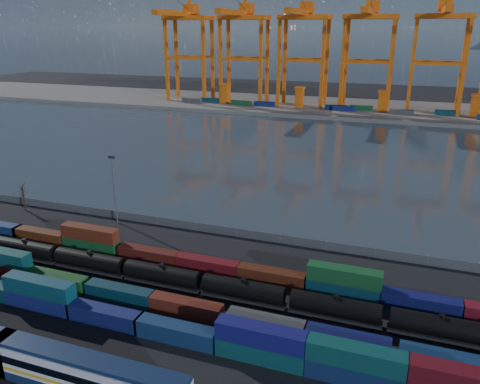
% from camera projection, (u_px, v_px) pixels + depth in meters
% --- Properties ---
extents(ground, '(700.00, 700.00, 0.00)m').
position_uv_depth(ground, '(181.00, 302.00, 80.20)').
color(ground, black).
rests_on(ground, ground).
extents(harbor_water, '(700.00, 700.00, 0.00)m').
position_uv_depth(harbor_water, '(308.00, 154.00, 173.46)').
color(harbor_water, '#303C46').
rests_on(harbor_water, ground).
extents(far_quay, '(700.00, 70.00, 2.00)m').
position_uv_depth(far_quay, '(346.00, 108.00, 266.40)').
color(far_quay, '#514F4C').
rests_on(far_quay, ground).
extents(container_row_south, '(139.91, 2.61, 5.57)m').
position_uv_depth(container_row_south, '(157.00, 322.00, 70.51)').
color(container_row_south, '#414446').
rests_on(container_row_south, ground).
extents(container_row_mid, '(142.08, 2.53, 5.38)m').
position_uv_depth(container_row_mid, '(108.00, 290.00, 80.75)').
color(container_row_mid, '#36383B').
rests_on(container_row_mid, ground).
extents(container_row_north, '(128.03, 2.59, 5.52)m').
position_uv_depth(container_row_north, '(232.00, 267.00, 87.80)').
color(container_row_north, navy).
rests_on(container_row_north, ground).
extents(tanker_string, '(138.83, 3.19, 4.56)m').
position_uv_depth(tanker_string, '(243.00, 291.00, 79.24)').
color(tanker_string, black).
rests_on(tanker_string, ground).
extents(waterfront_fence, '(160.12, 0.12, 2.20)m').
position_uv_depth(waterfront_fence, '(237.00, 233.00, 104.73)').
color(waterfront_fence, '#595B5E').
rests_on(waterfront_fence, ground).
extents(bare_tree, '(1.84, 1.84, 7.33)m').
position_uv_depth(bare_tree, '(23.00, 197.00, 119.11)').
color(bare_tree, black).
rests_on(bare_tree, ground).
extents(yard_light_mast, '(1.60, 0.40, 16.60)m').
position_uv_depth(yard_light_mast, '(114.00, 186.00, 109.72)').
color(yard_light_mast, slate).
rests_on(yard_light_mast, ground).
extents(gantry_cranes, '(202.69, 53.17, 72.00)m').
position_uv_depth(gantry_cranes, '(336.00, 28.00, 248.31)').
color(gantry_cranes, orange).
rests_on(gantry_cranes, ground).
extents(quay_containers, '(172.58, 10.99, 2.60)m').
position_uv_depth(quay_containers, '(322.00, 107.00, 256.21)').
color(quay_containers, navy).
rests_on(quay_containers, far_quay).
extents(straddle_carriers, '(140.00, 7.00, 11.10)m').
position_uv_depth(straddle_carriers, '(340.00, 98.00, 256.04)').
color(straddle_carriers, orange).
rests_on(straddle_carriers, far_quay).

